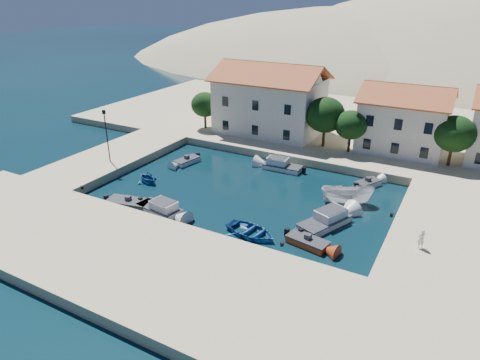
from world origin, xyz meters
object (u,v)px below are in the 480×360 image
object	(u,v)px
rowboat_south	(251,235)
cabin_cruiser_east	(325,221)
boat_east	(346,203)
building_left	(270,97)
pedestrian	(421,239)
cabin_cruiser_south	(159,208)
building_mid	(404,117)
lamppost	(106,131)

from	to	relation	value
rowboat_south	cabin_cruiser_east	bearing A→B (deg)	-38.29
rowboat_south	boat_east	bearing A→B (deg)	-19.45
building_left	pedestrian	world-z (taller)	building_left
building_left	cabin_cruiser_south	size ratio (longest dim) A/B	2.99
building_left	cabin_cruiser_south	xyz separation A→B (m)	(0.66, -26.00, -5.46)
building_left	building_mid	bearing A→B (deg)	3.18
building_mid	lamppost	xyz separation A→B (m)	(-29.50, -21.00, -0.47)
cabin_cruiser_south	pedestrian	size ratio (longest dim) A/B	2.94
building_left	cabin_cruiser_east	size ratio (longest dim) A/B	2.55
pedestrian	cabin_cruiser_south	bearing A→B (deg)	-32.01
building_mid	rowboat_south	distance (m)	28.01
cabin_cruiser_south	building_left	bearing A→B (deg)	100.02
lamppost	cabin_cruiser_south	xyz separation A→B (m)	(12.16, -6.00, -4.28)
lamppost	boat_east	world-z (taller)	lamppost
building_left	lamppost	xyz separation A→B (m)	(-11.50, -20.00, -1.18)
boat_east	pedestrian	bearing A→B (deg)	-153.14
cabin_cruiser_south	cabin_cruiser_east	size ratio (longest dim) A/B	0.85
boat_east	pedestrian	xyz separation A→B (m)	(7.75, -6.93, 1.83)
cabin_cruiser_east	boat_east	xyz separation A→B (m)	(0.46, 5.49, -0.48)
lamppost	cabin_cruiser_south	distance (m)	14.22
boat_east	pedestrian	size ratio (longest dim) A/B	3.12
rowboat_south	pedestrian	distance (m)	13.84
boat_east	building_mid	bearing A→B (deg)	-28.68
boat_east	pedestrian	world-z (taller)	pedestrian
rowboat_south	cabin_cruiser_east	world-z (taller)	cabin_cruiser_east
building_mid	boat_east	distance (m)	17.21
rowboat_south	building_left	bearing A→B (deg)	31.44
building_left	pedestrian	xyz separation A→B (m)	(23.64, -22.20, -4.10)
building_mid	cabin_cruiser_south	distance (m)	32.43
cabin_cruiser_east	building_mid	bearing A→B (deg)	15.94
cabin_cruiser_east	lamppost	bearing A→B (deg)	111.08
rowboat_south	pedestrian	world-z (taller)	pedestrian
building_left	rowboat_south	xyz separation A→B (m)	(10.30, -25.42, -5.94)
boat_east	building_left	bearing A→B (deg)	24.86
lamppost	rowboat_south	distance (m)	22.97
building_mid	rowboat_south	size ratio (longest dim) A/B	2.17
cabin_cruiser_south	boat_east	size ratio (longest dim) A/B	0.94
building_left	cabin_cruiser_east	bearing A→B (deg)	-53.36
building_left	lamppost	world-z (taller)	building_left
rowboat_south	pedestrian	bearing A→B (deg)	-67.03
boat_east	rowboat_south	bearing A→B (deg)	129.87
cabin_cruiser_east	boat_east	world-z (taller)	cabin_cruiser_east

